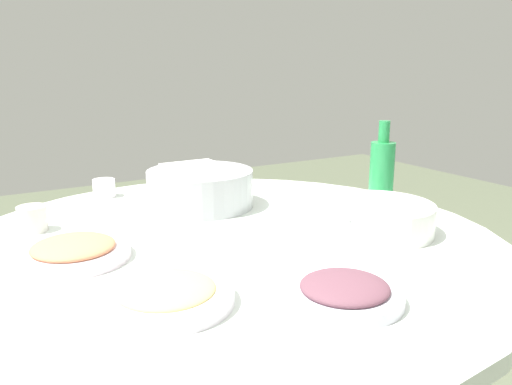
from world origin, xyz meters
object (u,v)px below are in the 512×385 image
Objects in this scene: dish_eggplant at (344,292)px; green_bottle at (382,170)px; round_dining_table at (228,289)px; dish_shrimp at (74,251)px; rice_bowl at (200,188)px; soup_bowl at (377,219)px; tea_cup_near at (104,188)px; tea_cup_far at (32,219)px; dish_noodles at (166,294)px.

dish_eggplant is 0.65m from green_bottle.
round_dining_table is 6.31× the size of dish_eggplant.
rice_bowl is at bearing 120.82° from dish_shrimp.
soup_bowl reaches higher than tea_cup_near.
tea_cup_far reaches higher than dish_shrimp.
tea_cup_far reaches higher than dish_eggplant.
green_bottle reaches higher than tea_cup_far.
dish_eggplant reaches higher than dish_noodles.
tea_cup_far is at bearing -90.20° from rice_bowl.
dish_shrimp is at bearing -162.74° from dish_noodles.
tea_cup_near is (-0.45, 0.18, 0.01)m from dish_shrimp.
dish_noodles is at bearing -79.76° from soup_bowl.
round_dining_table is at bearing 134.94° from dish_noodles.
green_bottle is at bearing 76.39° from tea_cup_far.
dish_shrimp reaches higher than round_dining_table.
round_dining_table is 0.56m from green_bottle.
green_bottle is at bearing 55.85° from tea_cup_near.
rice_bowl is at bearing 150.08° from dish_noodles.
tea_cup_near reaches higher than dish_eggplant.
rice_bowl is (-0.28, 0.06, 0.17)m from round_dining_table.
dish_noodles is (0.50, -0.29, -0.03)m from rice_bowl.
tea_cup_far reaches higher than round_dining_table.
tea_cup_far is at bearing -120.95° from soup_bowl.
dish_shrimp and dish_eggplant have the same top height.
tea_cup_near is (-0.73, 0.09, 0.01)m from dish_noodles.
dish_shrimp is 0.49m from tea_cup_near.
round_dining_table is 0.34m from dish_shrimp.
dish_eggplant is (0.24, -0.29, -0.01)m from soup_bowl.
rice_bowl is at bearing -147.61° from soup_bowl.
round_dining_table is 4.32× the size of rice_bowl.
tea_cup_near reaches higher than round_dining_table.
rice_bowl is 1.28× the size of dish_shrimp.
tea_cup_far is at bearing -44.22° from tea_cup_near.
soup_bowl is at bearing 35.57° from tea_cup_near.
dish_noodles is 0.29m from dish_shrimp.
rice_bowl reaches higher than soup_bowl.
soup_bowl is at bearing 59.05° from tea_cup_far.
dish_shrimp is at bearing -140.78° from dish_eggplant.
rice_bowl is 1.28× the size of dish_noodles.
soup_bowl is 1.38× the size of dish_eggplant.
tea_cup_near is at bearing -139.40° from rice_bowl.
round_dining_table is at bearing -12.83° from rice_bowl.
dish_noodles is 3.39× the size of tea_cup_far.
green_bottle is at bearing 91.03° from dish_shrimp.
dish_eggplant is (0.41, 0.34, -0.00)m from dish_shrimp.
tea_cup_near is 0.97× the size of tea_cup_far.
soup_bowl is 1.21× the size of dish_shrimp.
tea_cup_near reaches higher than dish_noodles.
tea_cup_far reaches higher than tea_cup_near.
round_dining_table is at bearing -82.50° from green_bottle.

